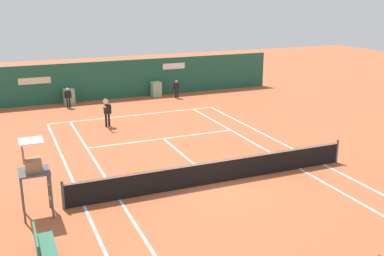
# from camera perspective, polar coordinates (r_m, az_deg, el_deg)

# --- Properties ---
(ground_plane) EXTENTS (80.00, 80.00, 0.01)m
(ground_plane) POSITION_cam_1_polar(r_m,az_deg,el_deg) (19.01, 2.34, -6.22)
(ground_plane) COLOR #B25633
(tennis_net) EXTENTS (12.10, 0.10, 1.07)m
(tennis_net) POSITION_cam_1_polar(r_m,az_deg,el_deg) (18.34, 3.13, -5.39)
(tennis_net) COLOR #4C4C51
(tennis_net) RESTS_ON ground_plane
(sponsor_back_wall) EXTENTS (25.00, 1.02, 2.74)m
(sponsor_back_wall) POSITION_cam_1_polar(r_m,az_deg,el_deg) (33.63, -9.76, 5.87)
(sponsor_back_wall) COLOR #1E5642
(sponsor_back_wall) RESTS_ON ground_plane
(umpire_chair) EXTENTS (1.00, 1.00, 2.70)m
(umpire_chair) POSITION_cam_1_polar(r_m,az_deg,el_deg) (16.15, -19.21, -4.71)
(umpire_chair) COLOR #47474C
(umpire_chair) RESTS_ON ground_plane
(player_bench) EXTENTS (0.54, 1.53, 0.88)m
(player_bench) POSITION_cam_1_polar(r_m,az_deg,el_deg) (13.97, -18.14, -13.59)
(player_bench) COLOR #38383D
(player_bench) RESTS_ON ground_plane
(player_on_baseline) EXTENTS (0.58, 0.67, 1.77)m
(player_on_baseline) POSITION_cam_1_polar(r_m,az_deg,el_deg) (26.39, -10.55, 2.06)
(player_on_baseline) COLOR black
(player_on_baseline) RESTS_ON ground_plane
(ball_kid_right_post) EXTENTS (0.46, 0.19, 1.37)m
(ball_kid_right_post) POSITION_cam_1_polar(r_m,az_deg,el_deg) (31.49, -15.23, 3.84)
(ball_kid_right_post) COLOR black
(ball_kid_right_post) RESTS_ON ground_plane
(ball_kid_left_post) EXTENTS (0.44, 0.19, 1.32)m
(ball_kid_left_post) POSITION_cam_1_polar(r_m,az_deg,el_deg) (33.38, -1.95, 5.04)
(ball_kid_left_post) COLOR black
(ball_kid_left_post) RESTS_ON ground_plane
(tennis_ball_near_service_line) EXTENTS (0.07, 0.07, 0.07)m
(tennis_ball_near_service_line) POSITION_cam_1_polar(r_m,az_deg,el_deg) (22.97, -0.61, -2.09)
(tennis_ball_near_service_line) COLOR #CCE033
(tennis_ball_near_service_line) RESTS_ON ground_plane
(tennis_ball_mid_court) EXTENTS (0.07, 0.07, 0.07)m
(tennis_ball_mid_court) POSITION_cam_1_polar(r_m,az_deg,el_deg) (23.77, 1.31, -1.45)
(tennis_ball_mid_court) COLOR #CCE033
(tennis_ball_mid_court) RESTS_ON ground_plane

